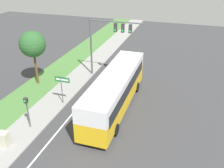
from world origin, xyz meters
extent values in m
plane|color=#38383A|center=(0.00, 0.00, 0.00)|extent=(80.00, 80.00, 0.00)
cube|color=gray|center=(-6.20, 0.00, 0.06)|extent=(2.80, 80.00, 0.12)
cube|color=#477538|center=(-9.40, 0.00, 0.05)|extent=(3.60, 80.00, 0.10)
cube|color=silver|center=(-3.60, 0.00, 0.00)|extent=(0.14, 30.00, 0.01)
cube|color=gold|center=(-0.23, 4.30, 1.27)|extent=(2.50, 12.13, 1.66)
cube|color=silver|center=(-0.23, 4.30, 2.78)|extent=(2.50, 12.13, 1.36)
cube|color=black|center=(-0.23, 4.30, 2.31)|extent=(2.54, 11.16, 1.03)
cube|color=silver|center=(-0.23, 3.39, 3.57)|extent=(1.75, 4.24, 0.24)
cylinder|color=black|center=(-1.43, 8.06, 0.49)|extent=(0.28, 0.97, 0.97)
cylinder|color=black|center=(0.97, 8.06, 0.49)|extent=(0.28, 0.97, 0.97)
cylinder|color=black|center=(-1.43, 0.54, 0.49)|extent=(0.28, 0.97, 0.97)
cylinder|color=black|center=(0.97, 0.54, 0.49)|extent=(0.28, 0.97, 0.97)
cylinder|color=#4C4C51|center=(-5.05, 10.54, 3.37)|extent=(0.20, 0.20, 6.74)
cylinder|color=#4C4C51|center=(-2.10, 10.54, 6.49)|extent=(5.90, 0.14, 0.14)
cube|color=#2D2D2D|center=(-2.17, 10.54, 5.87)|extent=(0.32, 0.28, 0.90)
sphere|color=#1ED838|center=(-2.17, 10.36, 5.62)|extent=(0.18, 0.18, 0.18)
cube|color=#2D2D2D|center=(-1.36, 10.54, 5.87)|extent=(0.32, 0.28, 0.90)
sphere|color=#1ED838|center=(-1.36, 10.36, 5.62)|extent=(0.18, 0.18, 0.18)
cube|color=#2D2D2D|center=(-0.55, 10.54, 5.87)|extent=(0.32, 0.28, 0.90)
sphere|color=#1ED838|center=(-0.55, 10.36, 5.62)|extent=(0.18, 0.18, 0.18)
cylinder|color=#4C4C51|center=(-5.97, -0.75, 1.42)|extent=(0.12, 0.12, 2.84)
cube|color=#2D2D2D|center=(-5.97, -0.75, 2.62)|extent=(0.28, 0.24, 0.44)
sphere|color=#1ED838|center=(-5.97, -0.90, 2.62)|extent=(0.14, 0.14, 0.14)
cylinder|color=#4C4C51|center=(-5.17, 3.42, 1.46)|extent=(0.08, 0.08, 2.92)
cube|color=#196B33|center=(-5.02, 3.42, 2.62)|extent=(1.47, 0.03, 0.50)
cube|color=white|center=(-5.02, 3.40, 2.62)|extent=(1.25, 0.01, 0.18)
cube|color=#B7B29E|center=(-6.38, -3.28, 0.71)|extent=(0.74, 0.58, 1.17)
cylinder|color=brown|center=(-9.77, 6.37, 1.93)|extent=(0.24, 0.24, 3.66)
sphere|color=#285628|center=(-9.77, 6.37, 4.58)|extent=(2.71, 2.71, 2.71)
camera|label=1|loc=(5.49, -14.53, 12.54)|focal=40.00mm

